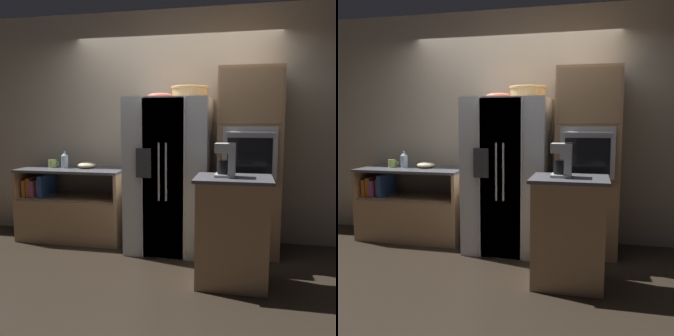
# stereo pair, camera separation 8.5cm
# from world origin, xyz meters

# --- Properties ---
(ground_plane) EXTENTS (20.00, 20.00, 0.00)m
(ground_plane) POSITION_xyz_m (0.00, 0.00, 0.00)
(ground_plane) COLOR black
(wall_back) EXTENTS (12.00, 0.06, 2.80)m
(wall_back) POSITION_xyz_m (0.00, 0.50, 1.40)
(wall_back) COLOR tan
(wall_back) RESTS_ON ground_plane
(counter_left) EXTENTS (1.32, 0.61, 0.89)m
(counter_left) POSITION_xyz_m (-1.25, 0.17, 0.32)
(counter_left) COLOR #A87F56
(counter_left) RESTS_ON ground_plane
(refrigerator) EXTENTS (0.91, 0.85, 1.72)m
(refrigerator) POSITION_xyz_m (0.02, 0.06, 0.86)
(refrigerator) COLOR silver
(refrigerator) RESTS_ON ground_plane
(wall_oven) EXTENTS (0.67, 0.71, 2.03)m
(wall_oven) POSITION_xyz_m (0.90, 0.15, 1.02)
(wall_oven) COLOR #A87F56
(wall_oven) RESTS_ON ground_plane
(island_counter) EXTENTS (0.68, 0.53, 0.98)m
(island_counter) POSITION_xyz_m (0.76, -0.78, 0.49)
(island_counter) COLOR #A87F56
(island_counter) RESTS_ON ground_plane
(wicker_basket) EXTENTS (0.42, 0.42, 0.13)m
(wicker_basket) POSITION_xyz_m (0.22, 0.15, 1.79)
(wicker_basket) COLOR tan
(wicker_basket) RESTS_ON refrigerator
(fruit_bowl) EXTENTS (0.28, 0.28, 0.06)m
(fruit_bowl) POSITION_xyz_m (-0.11, 0.12, 1.75)
(fruit_bowl) COLOR #DB664C
(fruit_bowl) RESTS_ON refrigerator
(bottle_tall) EXTENTS (0.08, 0.08, 0.21)m
(bottle_tall) POSITION_xyz_m (-1.36, 0.20, 0.99)
(bottle_tall) COLOR silver
(bottle_tall) RESTS_ON counter_left
(mug) EXTENTS (0.14, 0.10, 0.10)m
(mug) POSITION_xyz_m (-1.53, 0.21, 0.94)
(mug) COLOR #B2D166
(mug) RESTS_ON counter_left
(mixing_bowl) EXTENTS (0.22, 0.22, 0.07)m
(mixing_bowl) POSITION_xyz_m (-1.08, 0.24, 0.92)
(mixing_bowl) COLOR beige
(mixing_bowl) RESTS_ON counter_left
(coffee_maker) EXTENTS (0.18, 0.19, 0.30)m
(coffee_maker) POSITION_xyz_m (0.70, -0.76, 1.14)
(coffee_maker) COLOR #B2B2B7
(coffee_maker) RESTS_ON island_counter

